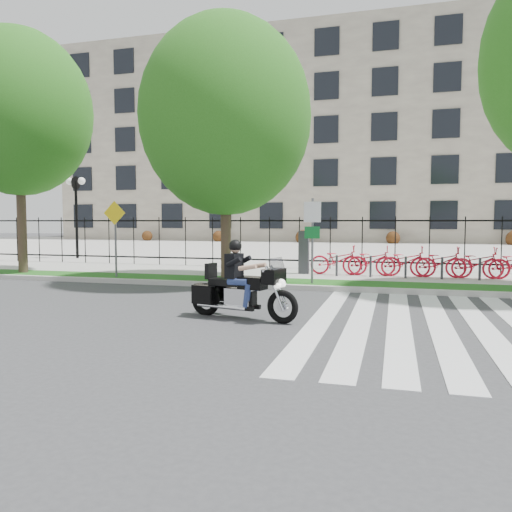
# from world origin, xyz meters

# --- Properties ---
(ground) EXTENTS (120.00, 120.00, 0.00)m
(ground) POSITION_xyz_m (0.00, 0.00, 0.00)
(ground) COLOR #363538
(ground) RESTS_ON ground
(curb) EXTENTS (60.00, 0.20, 0.15)m
(curb) POSITION_xyz_m (0.00, 4.10, 0.07)
(curb) COLOR #B1AEA7
(curb) RESTS_ON ground
(grass_verge) EXTENTS (60.00, 1.50, 0.15)m
(grass_verge) POSITION_xyz_m (0.00, 4.95, 0.07)
(grass_verge) COLOR #174F13
(grass_verge) RESTS_ON ground
(sidewalk) EXTENTS (60.00, 3.50, 0.15)m
(sidewalk) POSITION_xyz_m (0.00, 7.45, 0.07)
(sidewalk) COLOR #A7A49D
(sidewalk) RESTS_ON ground
(plaza) EXTENTS (80.00, 34.00, 0.10)m
(plaza) POSITION_xyz_m (0.00, 25.00, 0.05)
(plaza) COLOR #A7A49D
(plaza) RESTS_ON ground
(crosswalk_stripes) EXTENTS (5.70, 8.00, 0.01)m
(crosswalk_stripes) POSITION_xyz_m (4.83, 0.00, 0.01)
(crosswalk_stripes) COLOR silver
(crosswalk_stripes) RESTS_ON ground
(iron_fence) EXTENTS (30.00, 0.06, 2.00)m
(iron_fence) POSITION_xyz_m (0.00, 9.20, 1.15)
(iron_fence) COLOR black
(iron_fence) RESTS_ON sidewalk
(office_building) EXTENTS (60.00, 21.90, 20.15)m
(office_building) POSITION_xyz_m (0.00, 44.92, 9.97)
(office_building) COLOR gray
(office_building) RESTS_ON ground
(lamp_post_left) EXTENTS (1.06, 0.70, 4.25)m
(lamp_post_left) POSITION_xyz_m (-12.00, 12.00, 3.21)
(lamp_post_left) COLOR black
(lamp_post_left) RESTS_ON ground
(street_tree_0) EXTENTS (5.07, 5.07, 8.56)m
(street_tree_0) POSITION_xyz_m (-9.24, 4.95, 5.79)
(street_tree_0) COLOR #3D2B21
(street_tree_0) RESTS_ON grass_verge
(street_tree_1) EXTENTS (5.34, 5.34, 8.16)m
(street_tree_1) POSITION_xyz_m (-1.56, 4.95, 5.23)
(street_tree_1) COLOR #3D2B21
(street_tree_1) RESTS_ON grass_verge
(bike_share_station) EXTENTS (11.14, 0.88, 1.50)m
(bike_share_station) POSITION_xyz_m (6.08, 7.20, 0.66)
(bike_share_station) COLOR #2D2D33
(bike_share_station) RESTS_ON sidewalk
(sign_pole_regulatory) EXTENTS (0.50, 0.09, 2.50)m
(sign_pole_regulatory) POSITION_xyz_m (1.25, 4.58, 1.74)
(sign_pole_regulatory) COLOR #59595B
(sign_pole_regulatory) RESTS_ON grass_verge
(sign_pole_warning) EXTENTS (0.78, 0.09, 2.49)m
(sign_pole_warning) POSITION_xyz_m (-5.27, 4.58, 1.74)
(sign_pole_warning) COLOR #59595B
(sign_pole_warning) RESTS_ON grass_verge
(motorcycle_rider) EXTENTS (2.46, 1.07, 1.93)m
(motorcycle_rider) POSITION_xyz_m (0.62, -0.39, 0.64)
(motorcycle_rider) COLOR black
(motorcycle_rider) RESTS_ON ground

